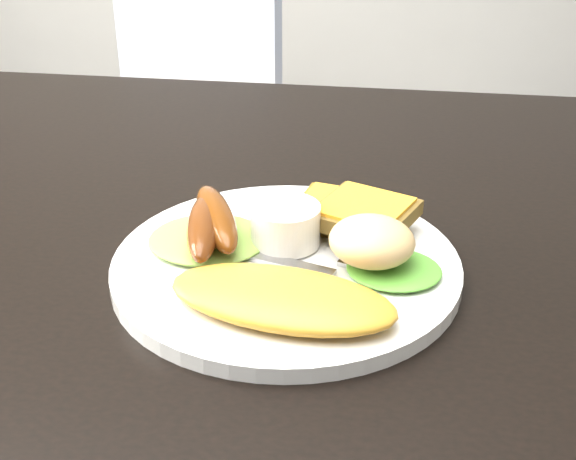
{
  "coord_description": "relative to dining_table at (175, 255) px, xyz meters",
  "views": [
    {
      "loc": [
        0.17,
        -0.56,
        1.07
      ],
      "look_at": [
        0.1,
        -0.04,
        0.78
      ],
      "focal_mm": 50.0,
      "sensor_mm": 36.0,
      "label": 1
    }
  ],
  "objects": [
    {
      "name": "plate",
      "position": [
        0.1,
        -0.05,
        0.03
      ],
      "size": [
        0.26,
        0.26,
        0.01
      ],
      "primitive_type": "cylinder",
      "color": "white",
      "rests_on": "dining_table"
    },
    {
      "name": "potato_salad",
      "position": [
        0.16,
        -0.05,
        0.06
      ],
      "size": [
        0.08,
        0.07,
        0.03
      ],
      "primitive_type": "ellipsoid",
      "rotation": [
        0.0,
        0.0,
        -0.28
      ],
      "color": "beige",
      "rests_on": "lettuce_right"
    },
    {
      "name": "lettuce_right",
      "position": [
        0.18,
        -0.06,
        0.04
      ],
      "size": [
        0.07,
        0.06,
        0.01
      ],
      "primitive_type": "ellipsoid",
      "rotation": [
        0.0,
        0.0,
        -0.04
      ],
      "color": "#489429",
      "rests_on": "plate"
    },
    {
      "name": "person",
      "position": [
        0.19,
        0.61,
        0.08
      ],
      "size": [
        0.65,
        0.49,
        1.62
      ],
      "primitive_type": "imported",
      "rotation": [
        0.0,
        0.0,
        3.33
      ],
      "color": "navy",
      "rests_on": "ground"
    },
    {
      "name": "toast_a",
      "position": [
        0.13,
        0.02,
        0.04
      ],
      "size": [
        0.08,
        0.08,
        0.01
      ],
      "primitive_type": "cube",
      "rotation": [
        0.0,
        0.0,
        -0.22
      ],
      "color": "#845E17",
      "rests_on": "plate"
    },
    {
      "name": "lettuce_left",
      "position": [
        0.04,
        -0.03,
        0.04
      ],
      "size": [
        0.1,
        0.09,
        0.01
      ],
      "primitive_type": "ellipsoid",
      "rotation": [
        0.0,
        0.0,
        0.13
      ],
      "color": "#5D9036",
      "rests_on": "plate"
    },
    {
      "name": "omelette",
      "position": [
        0.11,
        -0.12,
        0.04
      ],
      "size": [
        0.17,
        0.1,
        0.02
      ],
      "primitive_type": "ellipsoid",
      "rotation": [
        0.0,
        0.0,
        -0.17
      ],
      "color": "gold",
      "rests_on": "plate"
    },
    {
      "name": "toast_b",
      "position": [
        0.16,
        -0.0,
        0.05
      ],
      "size": [
        0.09,
        0.09,
        0.01
      ],
      "primitive_type": "cube",
      "rotation": [
        0.0,
        0.0,
        -0.4
      ],
      "color": "olive",
      "rests_on": "toast_a"
    },
    {
      "name": "fork",
      "position": [
        0.07,
        -0.05,
        0.03
      ],
      "size": [
        0.14,
        0.06,
        0.0
      ],
      "primitive_type": "cube",
      "rotation": [
        0.0,
        0.0,
        -0.31
      ],
      "color": "#ADAFB7",
      "rests_on": "plate"
    },
    {
      "name": "sausage_b",
      "position": [
        0.04,
        -0.03,
        0.05
      ],
      "size": [
        0.07,
        0.11,
        0.03
      ],
      "primitive_type": "ellipsoid",
      "rotation": [
        0.0,
        0.0,
        0.4
      ],
      "color": "#68310C",
      "rests_on": "lettuce_left"
    },
    {
      "name": "ramekin",
      "position": [
        0.1,
        -0.03,
        0.05
      ],
      "size": [
        0.06,
        0.06,
        0.03
      ],
      "primitive_type": "cylinder",
      "rotation": [
        0.0,
        0.0,
        -0.18
      ],
      "color": "white",
      "rests_on": "plate"
    },
    {
      "name": "sausage_a",
      "position": [
        0.04,
        -0.04,
        0.05
      ],
      "size": [
        0.04,
        0.1,
        0.02
      ],
      "primitive_type": "ellipsoid",
      "rotation": [
        0.0,
        0.0,
        0.19
      ],
      "color": "brown",
      "rests_on": "lettuce_left"
    },
    {
      "name": "dining_chair",
      "position": [
        -0.27,
        0.96,
        -0.28
      ],
      "size": [
        0.49,
        0.49,
        0.05
      ],
      "primitive_type": "cube",
      "rotation": [
        0.0,
        0.0,
        -0.28
      ],
      "color": "tan",
      "rests_on": "ground"
    },
    {
      "name": "dining_table",
      "position": [
        0.0,
        0.0,
        0.0
      ],
      "size": [
        1.2,
        0.8,
        0.04
      ],
      "primitive_type": "cube",
      "color": "black",
      "rests_on": "ground"
    }
  ]
}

